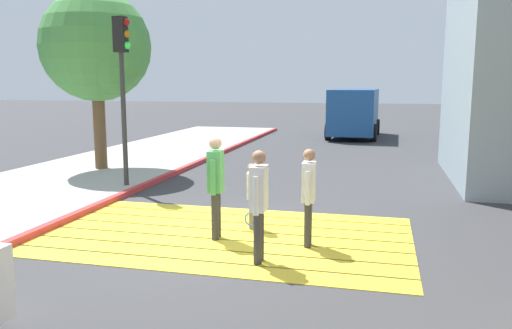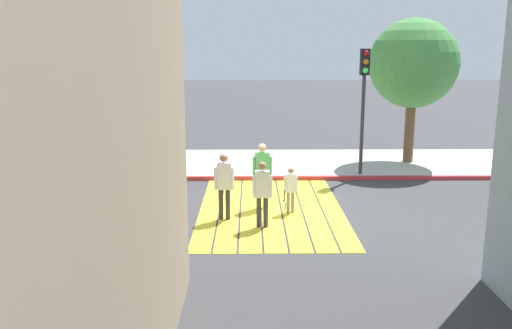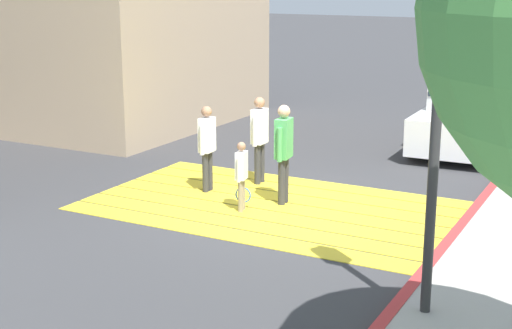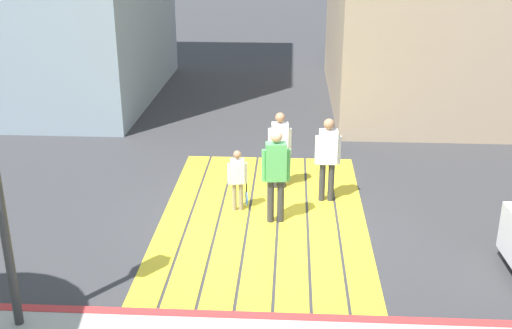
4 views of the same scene
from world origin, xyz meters
name	(u,v)px [view 3 (image 3 of 4)]	position (x,y,z in m)	size (l,w,h in m)	color
ground_plane	(272,206)	(0.00, 0.00, 0.00)	(120.00, 120.00, 0.00)	#38383A
crosswalk_stripes	(272,206)	(0.00, 0.00, 0.01)	(6.40, 3.80, 0.01)	yellow
curb_painted	(458,232)	(-3.25, 0.00, 0.07)	(0.16, 40.00, 0.13)	#BC3333
car_parked_near_curb	(468,118)	(-2.00, -6.11, 0.73)	(2.06, 4.34, 1.57)	white
traffic_light_corner	(438,62)	(-3.58, 3.14, 3.04)	(0.39, 0.28, 4.24)	#2D2D2D
pedestrian_adult_lead	(207,142)	(1.49, -0.26, 0.94)	(0.23, 0.48, 1.62)	#333338
pedestrian_adult_trailing	(284,147)	(-0.10, -0.23, 1.04)	(0.27, 0.52, 1.78)	#333338
pedestrian_adult_side	(260,134)	(0.89, -1.21, 0.99)	(0.23, 0.50, 1.70)	#333338
pedestrian_child_with_racket	(242,173)	(0.34, 0.49, 0.68)	(0.30, 0.39, 1.22)	gray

